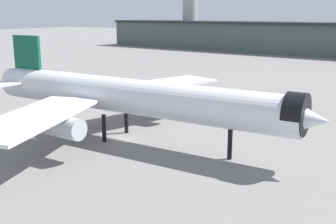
{
  "coord_description": "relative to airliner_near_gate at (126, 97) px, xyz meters",
  "views": [
    {
      "loc": [
        41.65,
        -54.55,
        21.09
      ],
      "look_at": [
        8.85,
        0.11,
        5.86
      ],
      "focal_mm": 44.17,
      "sensor_mm": 36.0,
      "label": 1
    }
  ],
  "objects": [
    {
      "name": "ground",
      "position": [
        -0.51,
        -0.2,
        -7.48
      ],
      "size": [
        900.0,
        900.0,
        0.0
      ],
      "primitive_type": "plane",
      "color": "slate"
    },
    {
      "name": "service_truck_front",
      "position": [
        -9.39,
        39.22,
        -5.89
      ],
      "size": [
        4.33,
        5.96,
        3.0
      ],
      "rotation": [
        0.0,
        0.0,
        1.99
      ],
      "color": "black",
      "rests_on": "ground"
    },
    {
      "name": "airliner_near_gate",
      "position": [
        0.0,
        0.0,
        0.0
      ],
      "size": [
        65.09,
        59.65,
        17.0
      ],
      "rotation": [
        0.0,
        0.0,
        -0.01
      ],
      "color": "silver",
      "rests_on": "ground"
    },
    {
      "name": "terminal_building",
      "position": [
        -28.04,
        173.0,
        1.1
      ],
      "size": [
        220.12,
        52.98,
        30.65
      ],
      "rotation": [
        0.0,
        0.0,
        -0.12
      ],
      "color": "#475651",
      "rests_on": "ground"
    },
    {
      "name": "traffic_cone_wingtip",
      "position": [
        -13.03,
        33.68,
        -7.15
      ],
      "size": [
        0.53,
        0.53,
        0.66
      ],
      "primitive_type": "cone",
      "color": "#F2600C",
      "rests_on": "ground"
    }
  ]
}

